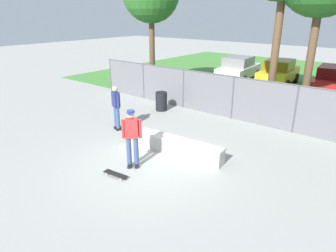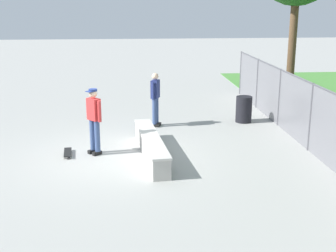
{
  "view_description": "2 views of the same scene",
  "coord_description": "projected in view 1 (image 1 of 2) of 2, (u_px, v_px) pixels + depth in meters",
  "views": [
    {
      "loc": [
        5.91,
        -6.31,
        4.52
      ],
      "look_at": [
        0.3,
        0.62,
        1.15
      ],
      "focal_mm": 32.2,
      "sensor_mm": 36.0,
      "label": 1
    },
    {
      "loc": [
        11.94,
        0.48,
        4.12
      ],
      "look_at": [
        0.13,
        1.51,
        0.85
      ],
      "focal_mm": 48.56,
      "sensor_mm": 36.0,
      "label": 2
    }
  ],
  "objects": [
    {
      "name": "ground_plane",
      "position": [
        149.0,
        163.0,
        9.66
      ],
      "size": [
        80.0,
        80.0,
        0.0
      ],
      "primitive_type": "plane",
      "color": "#9E9E99"
    },
    {
      "name": "grass_strip",
      "position": [
        301.0,
        81.0,
        21.17
      ],
      "size": [
        28.29,
        20.0,
        0.02
      ],
      "primitive_type": "cube",
      "color": "#478438",
      "rests_on": "ground"
    },
    {
      "name": "concrete_ledge",
      "position": [
        172.0,
        145.0,
        10.25
      ],
      "size": [
        3.78,
        0.83,
        0.57
      ],
      "color": "#A8A59E",
      "rests_on": "ground"
    },
    {
      "name": "skateboarder",
      "position": [
        132.0,
        136.0,
        9.06
      ],
      "size": [
        0.48,
        0.44,
        1.84
      ],
      "color": "black",
      "rests_on": "ground"
    },
    {
      "name": "skateboard",
      "position": [
        115.0,
        174.0,
        8.82
      ],
      "size": [
        0.82,
        0.28,
        0.09
      ],
      "color": "black",
      "rests_on": "ground"
    },
    {
      "name": "chainlink_fence",
      "position": [
        233.0,
        96.0,
        13.32
      ],
      "size": [
        16.36,
        0.07,
        1.94
      ],
      "color": "#4C4C51",
      "rests_on": "ground"
    },
    {
      "name": "car_white",
      "position": [
        238.0,
        69.0,
        21.01
      ],
      "size": [
        2.3,
        4.34,
        1.66
      ],
      "color": "silver",
      "rests_on": "ground"
    },
    {
      "name": "car_yellow",
      "position": [
        279.0,
        72.0,
        19.76
      ],
      "size": [
        2.3,
        4.34,
        1.66
      ],
      "color": "gold",
      "rests_on": "ground"
    },
    {
      "name": "car_red",
      "position": [
        333.0,
        80.0,
        17.39
      ],
      "size": [
        2.3,
        4.34,
        1.66
      ],
      "color": "#B21E1E",
      "rests_on": "ground"
    },
    {
      "name": "bystander",
      "position": [
        116.0,
        106.0,
        12.04
      ],
      "size": [
        0.57,
        0.38,
        1.82
      ],
      "color": "black",
      "rests_on": "ground"
    },
    {
      "name": "trash_bin",
      "position": [
        161.0,
        101.0,
        14.67
      ],
      "size": [
        0.56,
        0.56,
        0.91
      ],
      "primitive_type": "cylinder",
      "color": "black",
      "rests_on": "ground"
    }
  ]
}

